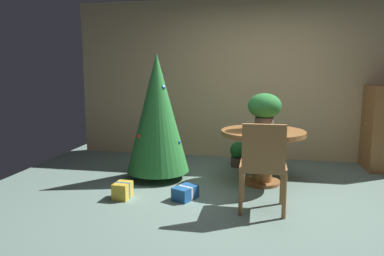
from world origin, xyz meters
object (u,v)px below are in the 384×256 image
at_px(wooden_chair_near, 263,162).
at_px(gift_box_blue, 185,193).
at_px(holiday_tree, 157,113).
at_px(round_dining_table, 263,145).
at_px(flower_vase, 264,108).
at_px(potted_plant, 239,154).
at_px(gift_box_gold, 123,190).

relative_size(wooden_chair_near, gift_box_blue, 2.78).
xyz_separation_m(holiday_tree, gift_box_blue, (0.53, -0.75, -0.82)).
bearing_deg(round_dining_table, wooden_chair_near, -90.00).
relative_size(flower_vase, potted_plant, 1.23).
bearing_deg(potted_plant, holiday_tree, -142.34).
bearing_deg(gift_box_gold, holiday_tree, 78.14).
xyz_separation_m(holiday_tree, potted_plant, (1.04, 0.81, -0.70)).
distance_m(gift_box_blue, gift_box_gold, 0.72).
xyz_separation_m(flower_vase, potted_plant, (-0.36, 0.75, -0.78)).
bearing_deg(potted_plant, round_dining_table, -66.40).
relative_size(wooden_chair_near, holiday_tree, 0.56).
distance_m(wooden_chair_near, holiday_tree, 1.74).
xyz_separation_m(flower_vase, holiday_tree, (-1.40, -0.06, -0.09)).
xyz_separation_m(wooden_chair_near, potted_plant, (-0.35, 1.79, -0.34)).
height_order(flower_vase, gift_box_blue, flower_vase).
bearing_deg(flower_vase, gift_box_gold, -149.88).
xyz_separation_m(gift_box_gold, potted_plant, (1.22, 1.66, 0.10)).
bearing_deg(gift_box_gold, gift_box_blue, 8.78).
xyz_separation_m(round_dining_table, wooden_chair_near, (0.00, -0.99, 0.03)).
distance_m(wooden_chair_near, potted_plant, 1.85).
distance_m(wooden_chair_near, gift_box_blue, 1.00).
bearing_deg(gift_box_blue, wooden_chair_near, -15.46).
xyz_separation_m(wooden_chair_near, gift_box_gold, (-1.57, 0.13, -0.44)).
relative_size(flower_vase, wooden_chair_near, 0.50).
bearing_deg(round_dining_table, gift_box_gold, -151.12).
height_order(flower_vase, gift_box_gold, flower_vase).
distance_m(round_dining_table, wooden_chair_near, 0.99).
bearing_deg(flower_vase, holiday_tree, -177.52).
height_order(round_dining_table, holiday_tree, holiday_tree).
distance_m(round_dining_table, holiday_tree, 1.44).
relative_size(flower_vase, gift_box_gold, 2.00).
relative_size(holiday_tree, gift_box_gold, 7.15).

